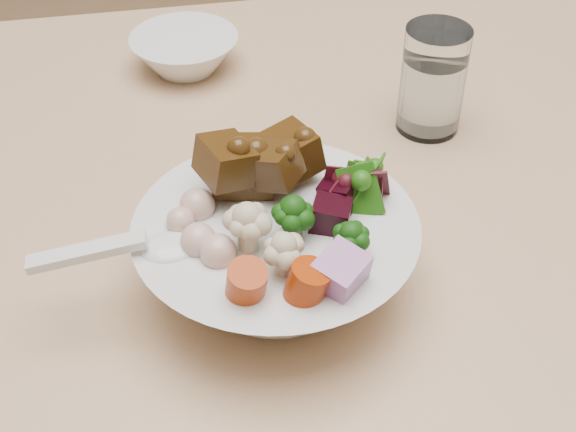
{
  "coord_description": "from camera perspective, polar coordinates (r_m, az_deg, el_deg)",
  "views": [
    {
      "loc": [
        -0.26,
        -0.69,
        1.2
      ],
      "look_at": [
        -0.15,
        -0.2,
        0.77
      ],
      "focal_mm": 50.0,
      "sensor_mm": 36.0,
      "label": 1
    }
  ],
  "objects": [
    {
      "name": "chair_far",
      "position": [
        1.49,
        10.85,
        12.57
      ],
      "size": [
        0.47,
        0.47,
        0.9
      ],
      "rotation": [
        0.0,
        0.0,
        -0.14
      ],
      "color": "tan",
      "rests_on": "ground"
    },
    {
      "name": "water_glass",
      "position": [
        0.86,
        10.22,
        9.22
      ],
      "size": [
        0.07,
        0.07,
        0.12
      ],
      "color": "white",
      "rests_on": "dining_table"
    },
    {
      "name": "side_bowl",
      "position": [
        0.98,
        -7.33,
        11.43
      ],
      "size": [
        0.13,
        0.13,
        0.04
      ],
      "primitive_type": null,
      "color": "silver",
      "rests_on": "dining_table"
    },
    {
      "name": "food_bowl",
      "position": [
        0.67,
        -0.73,
        -2.37
      ],
      "size": [
        0.24,
        0.24,
        0.13
      ],
      "color": "silver",
      "rests_on": "dining_table"
    },
    {
      "name": "dining_table",
      "position": [
        0.92,
        18.31,
        0.27
      ],
      "size": [
        1.53,
        0.91,
        0.7
      ],
      "rotation": [
        0.0,
        0.0,
        -0.05
      ],
      "color": "tan",
      "rests_on": "ground"
    },
    {
      "name": "soup_spoon",
      "position": [
        0.64,
        -9.89,
        -2.39
      ],
      "size": [
        0.14,
        0.04,
        0.03
      ],
      "rotation": [
        0.0,
        0.0,
        -0.07
      ],
      "color": "silver",
      "rests_on": "food_bowl"
    }
  ]
}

